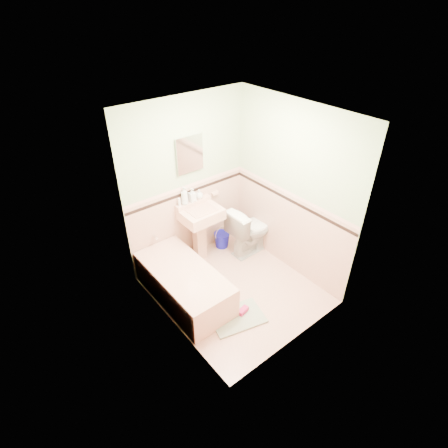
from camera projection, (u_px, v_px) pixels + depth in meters
floor at (235, 290)px, 5.09m from camera, size 2.20×2.20×0.00m
ceiling at (239, 115)px, 3.70m from camera, size 2.20×2.20×0.00m
wall_back at (187, 184)px, 5.11m from camera, size 2.50×0.00×2.50m
wall_front at (306, 261)px, 3.68m from camera, size 2.50×0.00×2.50m
wall_left at (167, 247)px, 3.87m from camera, size 0.00×2.50×2.50m
wall_right at (292, 192)px, 4.91m from camera, size 0.00×2.50×2.50m
wainscot_back at (190, 222)px, 5.46m from camera, size 2.00×0.00×2.00m
wainscot_front at (297, 304)px, 4.05m from camera, size 2.00×0.00×2.00m
wainscot_left at (172, 290)px, 4.24m from camera, size 0.00×2.20×2.20m
wainscot_right at (287, 231)px, 5.27m from camera, size 0.00×2.20×2.20m
accent_back at (188, 192)px, 5.17m from camera, size 2.00×0.00×2.00m
accent_front at (303, 269)px, 3.76m from camera, size 2.00×0.00×2.00m
accent_left at (169, 256)px, 3.96m from camera, size 0.00×2.20×2.20m
accent_right at (290, 200)px, 4.97m from camera, size 0.00×2.20×2.20m
cap_back at (188, 186)px, 5.11m from camera, size 2.00×0.00×2.00m
cap_front at (304, 262)px, 3.71m from camera, size 2.00×0.00×2.00m
cap_left at (168, 248)px, 3.90m from camera, size 0.00×2.20×2.20m
cap_right at (291, 194)px, 4.92m from camera, size 0.00×2.20×2.20m
bathtub at (184, 285)px, 4.85m from camera, size 0.70×1.50×0.45m
tub_faucet at (155, 236)px, 5.09m from camera, size 0.04×0.12×0.04m
sink at (202, 235)px, 5.42m from camera, size 0.58×0.48×0.92m
sink_faucet at (195, 203)px, 5.23m from camera, size 0.02×0.02×0.10m
medicine_cabinet at (189, 154)px, 4.86m from camera, size 0.40×0.04×0.50m
soap_dish at (215, 193)px, 5.49m from camera, size 0.12×0.07×0.04m
soap_bottle_left at (184, 196)px, 5.09m from camera, size 0.13×0.13×0.27m
soap_bottle_mid at (192, 195)px, 5.18m from camera, size 0.10×0.10×0.21m
soap_bottle_right at (199, 194)px, 5.26m from camera, size 0.13×0.13×0.14m
tube at (179, 202)px, 5.09m from camera, size 0.04×0.04×0.12m
toilet at (251, 229)px, 5.64m from camera, size 0.81×0.48×0.81m
bucket at (222, 240)px, 5.87m from camera, size 0.31×0.31×0.25m
bath_mat at (237, 318)px, 4.64m from camera, size 0.77×0.61×0.03m
shoe at (243, 311)px, 4.68m from camera, size 0.17×0.11×0.06m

